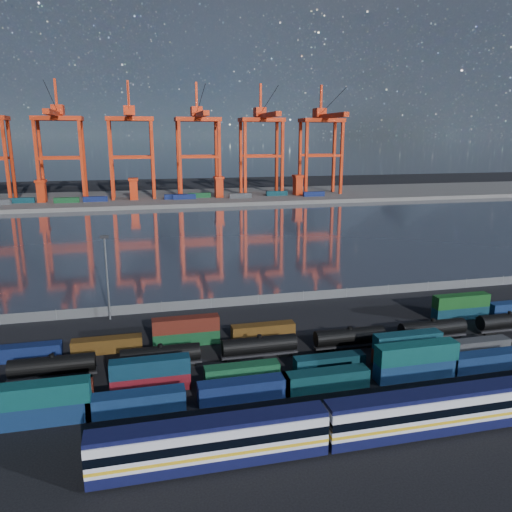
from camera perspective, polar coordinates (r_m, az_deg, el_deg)
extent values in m
plane|color=black|center=(80.68, 5.08, -11.86)|extent=(700.00, 700.00, 0.00)
plane|color=#2A303D|center=(178.90, -5.62, 2.38)|extent=(700.00, 700.00, 0.00)
cube|color=#514F4C|center=(281.93, -8.62, 6.60)|extent=(700.00, 70.00, 2.00)
cone|color=#1E2630|center=(1693.26, -20.69, 20.43)|extent=(1100.00, 1100.00, 520.00)
cone|color=#1E2630|center=(1695.14, -6.19, 20.15)|extent=(1040.00, 1040.00, 460.00)
cone|color=#1E2630|center=(1788.42, 7.36, 18.48)|extent=(960.00, 960.00, 380.00)
cone|color=#1E2630|center=(1935.64, 17.48, 16.42)|extent=(840.00, 840.00, 300.00)
cube|color=silver|center=(56.71, -5.22, -20.38)|extent=(25.58, 3.07, 3.89)
cube|color=#0E1034|center=(57.88, -5.18, -22.06)|extent=(25.58, 3.13, 1.23)
cube|color=#0E1034|center=(55.51, -5.28, -18.49)|extent=(25.58, 2.76, 0.51)
cube|color=gold|center=(57.17, -5.21, -21.06)|extent=(25.61, 3.16, 0.37)
cube|color=black|center=(56.48, -5.23, -20.03)|extent=(25.61, 3.16, 1.02)
cube|color=black|center=(57.94, -14.73, -23.14)|extent=(3.07, 2.05, 0.72)
cube|color=black|center=(59.83, 3.98, -21.36)|extent=(3.07, 2.05, 0.72)
cube|color=silver|center=(64.93, 19.16, -16.39)|extent=(25.58, 3.07, 3.89)
cube|color=#0E1034|center=(65.95, 19.01, -17.94)|extent=(25.58, 3.13, 1.23)
cube|color=#0E1034|center=(63.88, 19.32, -14.67)|extent=(25.58, 2.76, 0.51)
cube|color=gold|center=(65.33, 19.10, -17.01)|extent=(25.61, 3.16, 0.37)
cube|color=black|center=(64.73, 19.19, -16.08)|extent=(25.61, 3.16, 1.02)
cube|color=black|center=(62.37, 11.55, -20.01)|extent=(3.07, 2.05, 0.72)
cube|color=black|center=(71.02, 25.37, -16.66)|extent=(3.07, 2.05, 0.72)
cube|color=#0F274F|center=(69.59, -23.53, -16.19)|extent=(12.38, 2.52, 2.68)
cube|color=#0D4546|center=(68.35, -23.75, -14.23)|extent=(12.38, 2.52, 2.68)
cube|color=navy|center=(68.36, -13.46, -15.93)|extent=(12.38, 2.52, 2.68)
cube|color=#102052|center=(69.50, -1.41, -15.01)|extent=(12.38, 2.52, 2.68)
cube|color=#0A3338|center=(72.54, 7.95, -13.84)|extent=(12.38, 2.52, 2.68)
cube|color=navy|center=(78.36, 17.75, -12.22)|extent=(12.38, 2.52, 2.68)
cube|color=#0E4948|center=(77.26, 17.90, -10.42)|extent=(12.38, 2.52, 2.68)
cube|color=navy|center=(84.87, 24.83, -10.82)|extent=(12.38, 2.52, 2.68)
cube|color=#5A1C12|center=(74.12, -22.45, -14.32)|extent=(10.95, 2.23, 2.37)
cube|color=maroon|center=(73.04, -11.92, -13.95)|extent=(10.95, 2.23, 2.37)
cube|color=#0C2E43|center=(71.99, -12.02, -12.27)|extent=(10.95, 2.23, 2.37)
cube|color=#154E2C|center=(74.28, -1.61, -13.15)|extent=(10.95, 2.23, 2.37)
cube|color=#0C3541|center=(77.88, 8.39, -11.97)|extent=(10.95, 2.23, 2.37)
cube|color=#561E11|center=(83.24, 16.82, -10.69)|extent=(10.95, 2.23, 2.37)
cube|color=#0C3540|center=(82.32, 16.94, -9.19)|extent=(10.95, 2.23, 2.37)
cube|color=#3A3C3E|center=(90.08, 23.98, -9.42)|extent=(10.95, 2.23, 2.37)
cube|color=#0F1D4D|center=(88.27, -24.98, -9.98)|extent=(11.22, 2.28, 2.43)
cube|color=#4C300F|center=(86.48, -16.65, -9.72)|extent=(11.22, 2.28, 2.43)
cube|color=#124321|center=(86.55, -7.97, -9.23)|extent=(11.22, 2.28, 2.43)
cube|color=#581B11|center=(85.64, -8.02, -7.73)|extent=(11.22, 2.28, 2.43)
cube|color=#543510|center=(88.65, 0.83, -8.53)|extent=(11.22, 2.28, 2.43)
cube|color=#0C3041|center=(104.97, 22.29, -6.01)|extent=(11.22, 2.28, 2.43)
cube|color=#15511C|center=(104.22, 22.41, -4.75)|extent=(11.22, 2.28, 2.43)
cylinder|color=black|center=(79.89, -22.23, -11.48)|extent=(11.94, 2.66, 2.66)
cylinder|color=black|center=(79.30, -22.33, -10.52)|extent=(0.73, 0.73, 0.46)
cube|color=black|center=(80.50, -22.14, -12.43)|extent=(12.40, 1.84, 0.37)
cube|color=black|center=(81.44, -25.06, -12.71)|extent=(2.30, 1.65, 0.55)
cube|color=black|center=(80.08, -19.13, -12.59)|extent=(2.30, 1.65, 0.55)
cylinder|color=black|center=(78.82, -10.84, -11.01)|extent=(11.94, 2.66, 2.66)
cylinder|color=black|center=(78.22, -10.89, -10.03)|extent=(0.73, 0.73, 0.46)
cube|color=black|center=(79.43, -10.79, -11.97)|extent=(12.40, 1.84, 0.37)
cube|color=black|center=(79.58, -13.82, -12.38)|extent=(2.30, 1.65, 0.55)
cube|color=black|center=(79.81, -7.76, -12.01)|extent=(2.30, 1.65, 0.55)
cylinder|color=black|center=(80.76, 0.37, -10.13)|extent=(11.94, 2.66, 2.66)
cylinder|color=black|center=(80.18, 0.38, -9.17)|extent=(0.73, 0.73, 0.46)
cube|color=black|center=(81.36, 0.37, -11.08)|extent=(12.40, 1.84, 0.37)
cube|color=black|center=(80.72, -2.54, -11.59)|extent=(2.30, 1.65, 0.55)
cube|color=black|center=(82.51, 3.21, -11.01)|extent=(2.30, 1.65, 0.55)
cylinder|color=black|center=(85.51, 10.64, -8.98)|extent=(11.94, 2.66, 2.66)
cylinder|color=black|center=(84.96, 10.68, -8.07)|extent=(0.73, 0.73, 0.46)
cube|color=black|center=(86.08, 10.59, -9.89)|extent=(12.40, 1.84, 0.37)
cube|color=black|center=(84.72, 7.98, -10.45)|extent=(2.30, 1.65, 0.55)
cube|color=black|center=(87.90, 13.08, -9.77)|extent=(2.30, 1.65, 0.55)
cylinder|color=black|center=(92.65, 19.51, -7.75)|extent=(11.94, 2.66, 2.66)
cylinder|color=black|center=(92.14, 19.59, -6.90)|extent=(0.73, 0.73, 0.46)
cube|color=black|center=(93.17, 19.44, -8.60)|extent=(12.40, 1.84, 0.37)
cube|color=black|center=(91.22, 17.21, -9.16)|extent=(2.30, 1.65, 0.55)
cube|color=black|center=(95.53, 21.53, -8.46)|extent=(2.30, 1.65, 0.55)
cylinder|color=black|center=(101.66, 26.93, -6.58)|extent=(11.94, 2.66, 2.66)
cylinder|color=black|center=(101.20, 27.02, -5.80)|extent=(0.73, 0.73, 0.46)
cube|color=black|center=(102.14, 26.84, -7.36)|extent=(12.40, 1.84, 0.37)
cube|color=black|center=(99.72, 24.98, -7.88)|extent=(2.30, 1.65, 0.55)
cube|color=#595B5E|center=(105.28, 0.25, -5.02)|extent=(160.00, 0.06, 2.00)
cylinder|color=slate|center=(105.85, -27.24, -6.43)|extent=(0.12, 0.12, 2.20)
cylinder|color=slate|center=(103.82, -21.86, -6.25)|extent=(0.12, 0.12, 2.20)
cylinder|color=slate|center=(102.73, -16.32, -6.01)|extent=(0.12, 0.12, 2.20)
cylinder|color=slate|center=(102.61, -10.71, -5.71)|extent=(0.12, 0.12, 2.20)
cylinder|color=slate|center=(103.46, -5.16, -5.36)|extent=(0.12, 0.12, 2.20)
cylinder|color=slate|center=(105.25, 0.25, -4.96)|extent=(0.12, 0.12, 2.20)
cylinder|color=slate|center=(107.95, 5.43, -4.55)|extent=(0.12, 0.12, 2.20)
cylinder|color=slate|center=(111.48, 10.32, -4.12)|extent=(0.12, 0.12, 2.20)
cylinder|color=slate|center=(115.76, 14.87, -3.70)|extent=(0.12, 0.12, 2.20)
cylinder|color=slate|center=(120.73, 19.06, -3.28)|extent=(0.12, 0.12, 2.20)
cylinder|color=slate|center=(126.29, 22.90, -2.89)|extent=(0.12, 0.12, 2.20)
cylinder|color=slate|center=(132.38, 26.40, -2.52)|extent=(0.12, 0.12, 2.20)
cylinder|color=slate|center=(98.77, -16.63, -2.61)|extent=(0.36, 0.36, 16.00)
cube|color=black|center=(96.86, -16.96, 2.11)|extent=(1.60, 0.40, 0.60)
cube|color=red|center=(275.29, -26.61, 9.46)|extent=(1.53, 1.53, 42.98)
cube|color=red|center=(286.47, -26.11, 9.62)|extent=(1.53, 1.53, 42.98)
cube|color=red|center=(272.55, -23.72, 9.72)|extent=(1.53, 1.53, 42.98)
cube|color=red|center=(283.83, -23.32, 9.87)|extent=(1.53, 1.53, 42.98)
cube|color=red|center=(269.74, -19.26, 10.07)|extent=(1.53, 1.53, 42.98)
cube|color=red|center=(281.13, -19.04, 10.20)|extent=(1.53, 1.53, 42.98)
cube|color=red|center=(270.85, -21.54, 10.35)|extent=(21.01, 1.34, 1.34)
cube|color=red|center=(282.20, -21.23, 10.47)|extent=(21.01, 1.34, 1.34)
cube|color=red|center=(276.43, -21.74, 14.41)|extent=(23.88, 13.37, 2.10)
cube|color=red|center=(265.15, -22.12, 14.86)|extent=(2.87, 45.84, 2.39)
cube|color=red|center=(280.38, -21.71, 15.27)|extent=(5.73, 7.64, 4.78)
cube|color=red|center=(278.90, -21.90, 16.74)|extent=(1.15, 1.15, 15.28)
cylinder|color=black|center=(263.22, -22.32, 16.33)|extent=(0.23, 39.31, 12.97)
cube|color=red|center=(268.76, -16.25, 10.27)|extent=(1.53, 1.53, 42.98)
cube|color=red|center=(280.20, -16.15, 10.39)|extent=(1.53, 1.53, 42.98)
cube|color=red|center=(268.66, -11.70, 10.53)|extent=(1.53, 1.53, 42.98)
cube|color=red|center=(280.10, -11.79, 10.64)|extent=(1.53, 1.53, 42.98)
cube|color=red|center=(268.41, -14.01, 10.86)|extent=(21.01, 1.34, 1.34)
cube|color=red|center=(279.86, -14.00, 10.96)|extent=(21.01, 1.34, 1.34)
cube|color=red|center=(274.04, -14.24, 14.95)|extent=(23.88, 13.37, 2.10)
cube|color=red|center=(262.66, -14.28, 15.44)|extent=(2.87, 45.84, 2.39)
cube|color=red|center=(278.02, -14.29, 15.81)|extent=(5.73, 7.64, 4.78)
cube|color=red|center=(276.54, -14.38, 17.31)|extent=(1.15, 1.15, 15.28)
cylinder|color=black|center=(260.71, -14.37, 16.93)|extent=(0.23, 39.31, 12.97)
cube|color=red|center=(269.50, -8.68, 10.66)|extent=(1.53, 1.53, 42.98)
cube|color=red|center=(280.91, -8.89, 10.76)|extent=(1.53, 1.53, 42.98)
cube|color=red|center=(272.12, -4.19, 10.80)|extent=(1.53, 1.53, 42.98)
cube|color=red|center=(283.42, -4.58, 10.91)|extent=(1.53, 1.53, 42.98)
cube|color=red|center=(270.52, -6.44, 11.19)|extent=(21.01, 1.34, 1.34)
cube|color=red|center=(281.88, -6.74, 11.28)|extent=(21.01, 1.34, 1.34)
cube|color=red|center=(276.11, -6.70, 15.25)|extent=(23.88, 13.37, 2.10)
cube|color=red|center=(264.81, -6.40, 15.74)|extent=(2.87, 45.84, 2.39)
cube|color=red|center=(280.06, -6.83, 16.10)|extent=(5.73, 7.64, 4.78)
cube|color=red|center=(278.58, -6.82, 17.59)|extent=(1.15, 1.15, 15.28)
cylinder|color=black|center=(262.88, -6.38, 17.22)|extent=(0.23, 39.31, 12.97)
cube|color=red|center=(274.74, -1.26, 10.86)|extent=(1.53, 1.53, 42.98)
cube|color=red|center=(285.94, -1.76, 10.96)|extent=(1.53, 1.53, 42.98)
cube|color=red|center=(279.95, 3.02, 10.90)|extent=(1.53, 1.53, 42.98)
cube|color=red|center=(290.95, 2.37, 11.01)|extent=(1.53, 1.53, 42.98)
cube|color=red|center=(277.06, 0.90, 11.33)|extent=(21.01, 1.34, 1.34)
cube|color=red|center=(288.17, 0.33, 11.42)|extent=(21.01, 1.34, 1.34)
cube|color=red|center=(282.53, 0.62, 15.30)|extent=(23.88, 13.37, 2.10)
cube|color=red|center=(271.49, 1.23, 15.77)|extent=(2.87, 45.84, 2.39)
cube|color=red|center=(286.39, 0.43, 16.14)|extent=(5.73, 7.64, 4.78)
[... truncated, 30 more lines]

